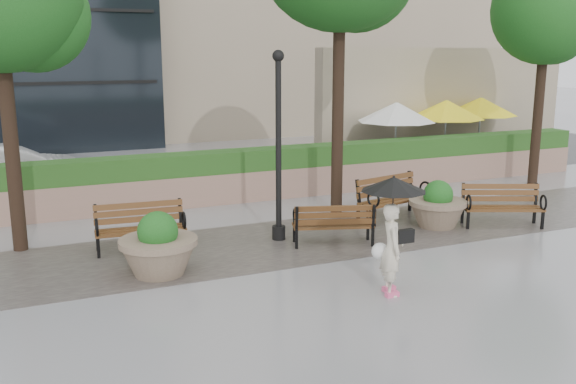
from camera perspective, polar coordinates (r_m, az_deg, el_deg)
name	(u,v)px	position (r m, az deg, el deg)	size (l,w,h in m)	color
ground	(340,292)	(10.80, 4.64, -8.88)	(100.00, 100.00, 0.00)	gray
cobble_strip	(272,243)	(13.36, -1.44, -4.57)	(28.00, 3.20, 0.01)	#383330
hedge_wall	(214,178)	(16.87, -6.59, 1.28)	(24.00, 0.80, 1.35)	#946D5F
cafe_wall	(444,105)	(23.73, 13.71, 7.51)	(10.00, 0.60, 4.00)	tan
cafe_hedge	(470,158)	(21.89, 15.92, 2.90)	(8.00, 0.50, 0.90)	#25511B
asphalt_street	(178,176)	(20.78, -9.79, 1.45)	(40.00, 7.00, 0.00)	black
bench_1	(141,237)	(13.15, -12.93, -3.92)	(1.81, 0.85, 0.94)	#553818
bench_2	(333,232)	(13.23, 4.03, -3.61)	(1.75, 1.13, 0.88)	#553818
bench_3	(393,206)	(15.41, 9.29, -1.28)	(1.98, 1.17, 1.00)	#553818
bench_4	(502,214)	(15.35, 18.48, -1.90)	(1.87, 1.34, 0.94)	#553818
planter_left	(159,250)	(11.64, -11.43, -5.11)	(1.39, 1.39, 1.16)	#7F6B56
planter_right	(437,209)	(14.86, 13.14, -1.47)	(1.29, 1.29, 1.08)	#7F6B56
lamppost	(279,159)	(13.23, -0.85, 2.94)	(0.28, 0.28, 3.93)	black
tree_2	(548,15)	(20.30, 22.14, 14.37)	(3.22, 3.08, 6.58)	black
patio_umb_white	(396,113)	(20.71, 9.62, 6.98)	(2.50, 2.50, 2.30)	black
patio_umb_yellow_a	(446,110)	(21.95, 13.89, 7.10)	(2.50, 2.50, 2.30)	black
patio_umb_yellow_b	(481,107)	(23.50, 16.76, 7.27)	(2.50, 2.50, 2.30)	black
car_right	(12,169)	(19.71, -23.29, 1.93)	(1.38, 3.96, 1.31)	white
pedestrian	(392,224)	(10.50, 9.26, -2.81)	(1.06, 1.06, 1.95)	beige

